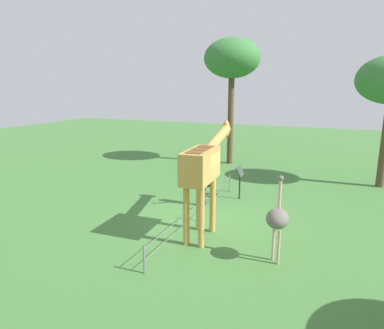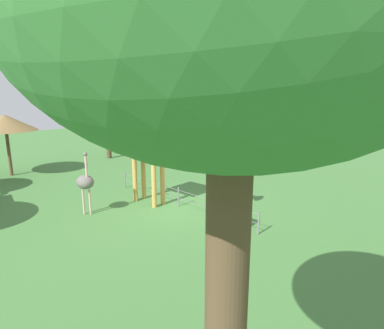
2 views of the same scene
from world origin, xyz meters
The scene contains 7 objects.
ground_plane centered at (0.00, 0.00, 0.00)m, with size 60.00×60.00×0.00m, color #427538.
giraffe centered at (-0.80, -0.36, 2.11)m, with size 4.00×0.79×3.25m.
visitor centered at (1.47, 0.60, 0.90)m, with size 0.66×0.59×1.72m.
ostrich centered at (-1.73, -2.67, 1.18)m, with size 0.70×0.56×2.25m.
tree_northeast centered at (8.91, 1.75, 5.86)m, with size 3.12×3.12×7.04m.
info_sign centered at (2.79, -0.51, 0.95)m, with size 0.56×0.21×1.32m.
wire_fence centered at (0.00, 0.12, 0.40)m, with size 7.05×0.05×0.75m.
Camera 1 is at (-9.71, -3.75, 4.34)m, focal length 31.29 mm.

